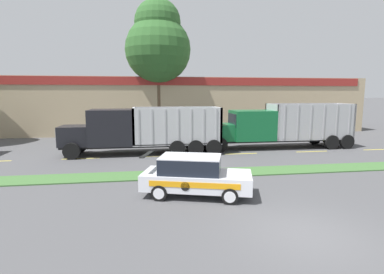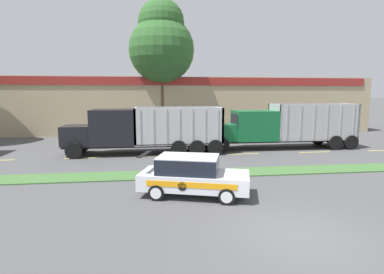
% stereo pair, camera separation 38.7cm
% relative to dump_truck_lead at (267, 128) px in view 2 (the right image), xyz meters
% --- Properties ---
extents(ground_plane, '(600.00, 600.00, 0.00)m').
position_rel_dump_truck_lead_xyz_m(ground_plane, '(-4.36, -13.95, -1.59)').
color(ground_plane, '#474749').
extents(grass_verge, '(120.00, 1.71, 0.06)m').
position_rel_dump_truck_lead_xyz_m(grass_verge, '(-4.36, -6.71, -1.56)').
color(grass_verge, '#3D6633').
rests_on(grass_verge, ground_plane).
extents(centre_line_3, '(2.40, 0.14, 0.01)m').
position_rel_dump_truck_lead_xyz_m(centre_line_3, '(-13.29, -1.86, -1.58)').
color(centre_line_3, yellow).
rests_on(centre_line_3, ground_plane).
extents(centre_line_4, '(2.40, 0.14, 0.01)m').
position_rel_dump_truck_lead_xyz_m(centre_line_4, '(-7.89, -1.86, -1.58)').
color(centre_line_4, yellow).
rests_on(centre_line_4, ground_plane).
extents(centre_line_5, '(2.40, 0.14, 0.01)m').
position_rel_dump_truck_lead_xyz_m(centre_line_5, '(-2.49, -1.86, -1.58)').
color(centre_line_5, yellow).
rests_on(centre_line_5, ground_plane).
extents(centre_line_6, '(2.40, 0.14, 0.01)m').
position_rel_dump_truck_lead_xyz_m(centre_line_6, '(2.91, -1.86, -1.58)').
color(centre_line_6, yellow).
rests_on(centre_line_6, ground_plane).
extents(centre_line_7, '(2.40, 0.14, 0.01)m').
position_rel_dump_truck_lead_xyz_m(centre_line_7, '(8.31, -1.86, -1.58)').
color(centre_line_7, yellow).
rests_on(centre_line_7, ground_plane).
extents(dump_truck_lead, '(11.87, 2.69, 3.42)m').
position_rel_dump_truck_lead_xyz_m(dump_truck_lead, '(0.00, 0.00, 0.00)').
color(dump_truck_lead, black).
rests_on(dump_truck_lead, ground_plane).
extents(dump_truck_trail, '(10.94, 2.72, 3.25)m').
position_rel_dump_truck_lead_xyz_m(dump_truck_trail, '(-10.26, -0.82, 0.02)').
color(dump_truck_trail, black).
rests_on(dump_truck_trail, ground_plane).
extents(rally_car, '(4.77, 3.03, 1.68)m').
position_rel_dump_truck_lead_xyz_m(rally_car, '(-7.06, -9.95, -0.74)').
color(rally_car, silver).
rests_on(rally_car, ground_plane).
extents(store_building_backdrop, '(39.66, 12.10, 5.89)m').
position_rel_dump_truck_lead_xyz_m(store_building_backdrop, '(-4.81, 14.54, 1.36)').
color(store_building_backdrop, tan).
rests_on(store_building_backdrop, ground_plane).
extents(tree_behind_centre, '(6.45, 6.45, 13.32)m').
position_rel_dump_truck_lead_xyz_m(tree_behind_centre, '(-7.74, 8.73, 7.53)').
color(tree_behind_centre, brown).
rests_on(tree_behind_centre, ground_plane).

